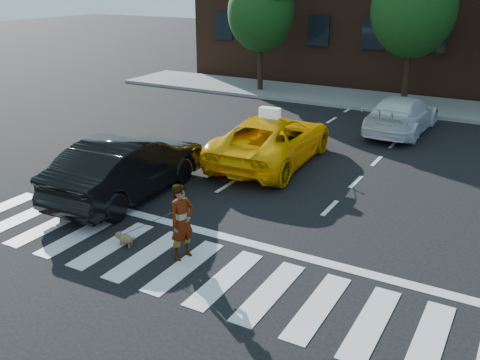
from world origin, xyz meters
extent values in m
plane|color=black|center=(0.00, 0.00, 0.00)|extent=(120.00, 120.00, 0.00)
cube|color=silver|center=(0.00, 0.00, 0.01)|extent=(13.00, 2.40, 0.01)
cube|color=silver|center=(0.00, 1.60, 0.01)|extent=(12.00, 0.30, 0.01)
cube|color=slate|center=(0.00, 17.50, 0.07)|extent=(30.00, 4.00, 0.15)
cylinder|color=black|center=(-7.00, 17.00, 1.62)|extent=(0.28, 0.28, 3.25)
ellipsoid|color=black|center=(-7.00, 17.00, 4.03)|extent=(3.38, 3.38, 3.89)
cylinder|color=black|center=(0.50, 17.00, 1.77)|extent=(0.28, 0.28, 3.55)
ellipsoid|color=black|center=(0.50, 17.00, 4.40)|extent=(3.69, 3.69, 4.25)
imported|color=#FFB505|center=(-1.40, 7.00, 0.78)|extent=(2.88, 5.71, 1.55)
imported|color=black|center=(-3.59, 2.50, 0.85)|extent=(2.00, 5.23, 1.70)
imported|color=white|center=(1.40, 12.74, 0.71)|extent=(2.15, 4.96, 1.42)
imported|color=#999999|center=(-0.25, 0.33, 0.85)|extent=(0.53, 0.69, 1.69)
ellipsoid|color=#95714B|center=(-1.69, 0.13, 0.17)|extent=(0.40, 0.24, 0.22)
sphere|color=#95714B|center=(-1.88, 0.11, 0.23)|extent=(0.18, 0.18, 0.16)
sphere|color=#95714B|center=(-1.95, 0.10, 0.20)|extent=(0.08, 0.08, 0.08)
cylinder|color=#95714B|center=(-1.50, 0.14, 0.23)|extent=(0.12, 0.04, 0.09)
sphere|color=#95714B|center=(-1.89, 0.16, 0.27)|extent=(0.06, 0.06, 0.06)
sphere|color=#95714B|center=(-1.88, 0.06, 0.27)|extent=(0.06, 0.06, 0.06)
cylinder|color=#95714B|center=(-1.80, 0.07, 0.05)|extent=(0.05, 0.05, 0.10)
cylinder|color=#95714B|center=(-1.81, 0.16, 0.05)|extent=(0.05, 0.05, 0.10)
cylinder|color=#95714B|center=(-1.57, 0.09, 0.05)|extent=(0.05, 0.05, 0.10)
cylinder|color=#95714B|center=(-1.58, 0.18, 0.05)|extent=(0.05, 0.05, 0.10)
cube|color=white|center=(-1.40, 6.80, 1.71)|extent=(0.66, 0.32, 0.32)
camera|label=1|loc=(5.86, -8.03, 5.73)|focal=40.00mm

